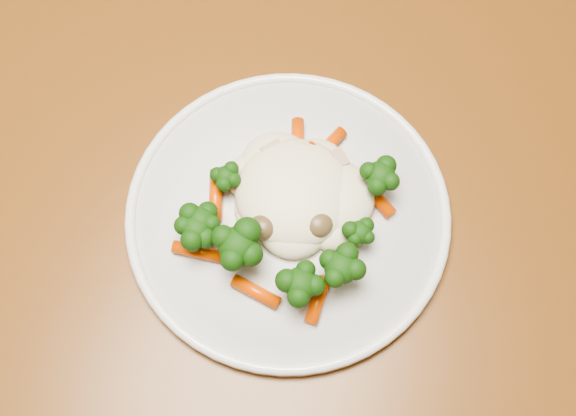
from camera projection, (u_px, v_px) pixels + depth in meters
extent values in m
cube|color=brown|center=(350.00, 182.00, 0.71)|extent=(1.46, 1.15, 0.04)
cylinder|color=white|center=(288.00, 214.00, 0.67)|extent=(0.30, 0.30, 0.01)
ellipsoid|color=#F6EBC5|center=(295.00, 187.00, 0.64)|extent=(0.13, 0.11, 0.05)
ellipsoid|color=black|center=(202.00, 226.00, 0.64)|extent=(0.04, 0.04, 0.04)
ellipsoid|color=black|center=(239.00, 251.00, 0.62)|extent=(0.05, 0.05, 0.05)
ellipsoid|color=black|center=(301.00, 288.00, 0.61)|extent=(0.05, 0.05, 0.04)
ellipsoid|color=black|center=(340.00, 272.00, 0.62)|extent=(0.05, 0.05, 0.04)
ellipsoid|color=black|center=(359.00, 236.00, 0.64)|extent=(0.03, 0.03, 0.03)
ellipsoid|color=black|center=(379.00, 181.00, 0.65)|extent=(0.04, 0.04, 0.04)
ellipsoid|color=black|center=(226.00, 180.00, 0.66)|extent=(0.03, 0.03, 0.03)
ellipsoid|color=black|center=(197.00, 234.00, 0.63)|extent=(0.04, 0.04, 0.04)
cylinder|color=#ED5105|center=(298.00, 139.00, 0.68)|extent=(0.03, 0.04, 0.01)
cylinder|color=#ED5105|center=(327.00, 147.00, 0.68)|extent=(0.02, 0.05, 0.01)
cylinder|color=#ED5105|center=(373.00, 194.00, 0.66)|extent=(0.05, 0.03, 0.01)
cylinder|color=#ED5105|center=(216.00, 195.00, 0.66)|extent=(0.03, 0.05, 0.01)
cylinder|color=#ED5105|center=(198.00, 252.00, 0.64)|extent=(0.05, 0.02, 0.01)
cylinder|color=#ED5105|center=(256.00, 292.00, 0.62)|extent=(0.05, 0.01, 0.01)
cylinder|color=#ED5105|center=(318.00, 300.00, 0.62)|extent=(0.02, 0.04, 0.01)
cylinder|color=#ED5105|center=(320.00, 203.00, 0.65)|extent=(0.03, 0.05, 0.01)
cylinder|color=#ED5105|center=(301.00, 161.00, 0.66)|extent=(0.02, 0.04, 0.01)
ellipsoid|color=brown|center=(300.00, 190.00, 0.65)|extent=(0.03, 0.03, 0.02)
ellipsoid|color=brown|center=(318.00, 223.00, 0.64)|extent=(0.03, 0.03, 0.02)
ellipsoid|color=brown|center=(269.00, 181.00, 0.65)|extent=(0.02, 0.02, 0.01)
ellipsoid|color=brown|center=(263.00, 226.00, 0.63)|extent=(0.02, 0.02, 0.02)
cube|color=tan|center=(296.00, 155.00, 0.66)|extent=(0.03, 0.03, 0.01)
cube|color=tan|center=(338.00, 159.00, 0.66)|extent=(0.02, 0.02, 0.01)
cube|color=tan|center=(273.00, 151.00, 0.67)|extent=(0.02, 0.02, 0.01)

